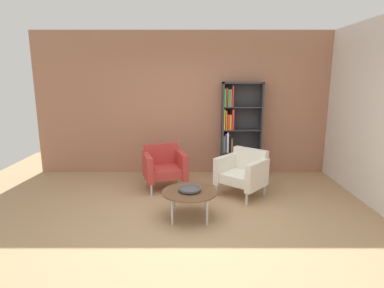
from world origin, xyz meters
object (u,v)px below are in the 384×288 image
(bookshelf_tall, at_px, (238,130))
(decorative_bowl, at_px, (191,189))
(coffee_table_low, at_px, (191,193))
(armchair_corner_red, at_px, (165,166))
(armchair_by_bookshelf, at_px, (244,172))

(bookshelf_tall, height_order, decorative_bowl, bookshelf_tall)
(coffee_table_low, xyz_separation_m, decorative_bowl, (0.00, 0.00, 0.06))
(decorative_bowl, bearing_deg, armchair_corner_red, 110.77)
(coffee_table_low, bearing_deg, armchair_by_bookshelf, 44.72)
(bookshelf_tall, xyz_separation_m, coffee_table_low, (-0.94, -2.07, -0.57))
(coffee_table_low, height_order, armchair_by_bookshelf, armchair_by_bookshelf)
(armchair_corner_red, bearing_deg, decorative_bowl, -86.12)
(bookshelf_tall, bearing_deg, decorative_bowl, -114.54)
(coffee_table_low, height_order, armchair_corner_red, armchair_corner_red)
(armchair_corner_red, bearing_deg, bookshelf_tall, 12.79)
(coffee_table_low, relative_size, armchair_corner_red, 0.92)
(decorative_bowl, distance_m, armchair_corner_red, 1.35)
(decorative_bowl, bearing_deg, armchair_by_bookshelf, 44.72)
(bookshelf_tall, distance_m, decorative_bowl, 2.33)
(coffee_table_low, distance_m, armchair_by_bookshelf, 1.28)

